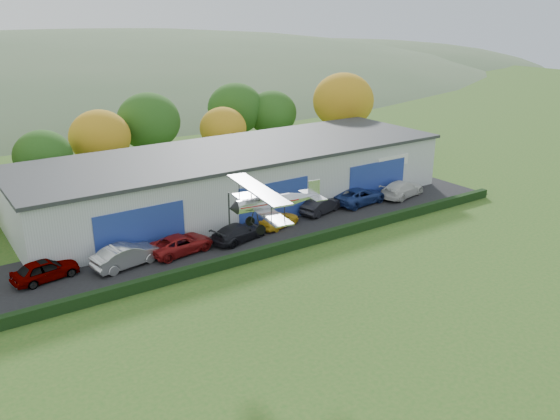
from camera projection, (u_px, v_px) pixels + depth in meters
ground at (427, 364)px, 29.80m from camera, size 300.00×300.00×0.00m
apron at (261, 230)px, 47.75m from camera, size 48.00×9.00×0.05m
hedge at (294, 244)px, 43.89m from camera, size 46.00×0.60×0.80m
hangar at (239, 177)px, 53.38m from camera, size 40.60×12.60×5.30m
tree_belt at (144, 128)px, 60.06m from camera, size 75.70×13.22×10.12m
car_0 at (45, 270)px, 38.66m from camera, size 4.67×2.51×1.51m
car_1 at (127, 255)px, 40.72m from camera, size 5.28×2.65×1.66m
car_2 at (181, 244)px, 43.01m from camera, size 5.39×3.05×1.42m
car_3 at (239, 232)px, 45.28m from camera, size 5.18×3.08×1.41m
car_4 at (279, 219)px, 48.09m from camera, size 4.18×2.52×1.33m
car_5 at (321, 205)px, 51.37m from camera, size 4.69×2.65×1.46m
car_6 at (360, 196)px, 53.83m from camera, size 5.72×3.06×1.53m
car_7 at (402, 189)px, 55.83m from camera, size 5.80×3.34×1.58m
biplane at (271, 201)px, 33.28m from camera, size 5.95×6.82×2.54m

